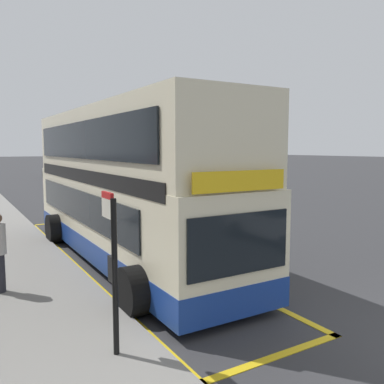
% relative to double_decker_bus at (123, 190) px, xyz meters
% --- Properties ---
extents(ground_plane, '(260.00, 260.00, 0.00)m').
position_rel_double_decker_bus_xyz_m(ground_plane, '(2.46, 24.16, -2.06)').
color(ground_plane, '#333335').
extents(double_decker_bus, '(3.20, 11.20, 4.40)m').
position_rel_double_decker_bus_xyz_m(double_decker_bus, '(0.00, 0.00, 0.00)').
color(double_decker_bus, beige).
rests_on(double_decker_bus, ground).
extents(bus_bay_markings, '(2.96, 13.63, 0.01)m').
position_rel_double_decker_bus_xyz_m(bus_bay_markings, '(-0.07, 0.11, -2.06)').
color(bus_bay_markings, gold).
rests_on(bus_bay_markings, ground).
extents(bus_stop_sign, '(0.09, 0.51, 2.48)m').
position_rel_double_decker_bus_xyz_m(bus_stop_sign, '(-2.27, -5.40, -0.44)').
color(bus_stop_sign, black).
rests_on(bus_stop_sign, pavement_near).
extents(parked_car_white_across, '(2.09, 4.20, 1.62)m').
position_rel_double_decker_bus_xyz_m(parked_car_white_across, '(5.38, 34.52, -1.27)').
color(parked_car_white_across, silver).
rests_on(parked_car_white_across, ground).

